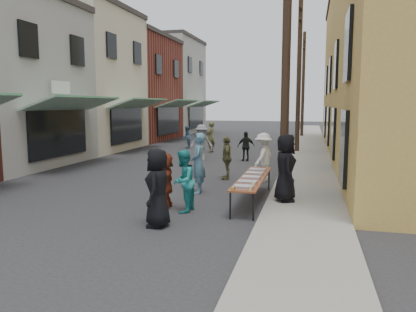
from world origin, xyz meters
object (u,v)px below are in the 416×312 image
Objects in this scene: utility_pole_mid at (299,76)px; server at (285,168)px; utility_pole_far at (303,85)px; catering_tray_sausage at (243,187)px; serving_table at (253,178)px; guest_front_c at (183,181)px; utility_pole_near at (286,49)px; guest_front_a at (158,188)px.

server is (0.11, -12.98, -3.44)m from utility_pole_mid.
utility_pole_far is at bearing -14.59° from server.
utility_pole_mid reaches higher than catering_tray_sausage.
utility_pole_mid reaches higher than serving_table.
catering_tray_sausage is 1.66m from guest_front_c.
utility_pole_near is 24.00m from utility_pole_far.
guest_front_a is at bearing -122.48° from serving_table.
utility_pole_mid is at bearing 172.18° from guest_front_c.
guest_front_a is at bearing -146.28° from catering_tray_sausage.
catering_tray_sausage is at bearing -93.19° from utility_pole_mid.
utility_pole_near is 2.25× the size of serving_table.
guest_front_c is (-1.65, 0.17, 0.04)m from catering_tray_sausage.
utility_pole_mid is 15.12m from catering_tray_sausage.
utility_pole_mid is 12.00m from utility_pole_far.
utility_pole_far is at bearing 88.25° from catering_tray_sausage.
utility_pole_far is (0.00, 24.00, 0.00)m from utility_pole_near.
serving_table is 8.00× the size of catering_tray_sausage.
guest_front_c is 2.99m from server.
utility_pole_near is 1.00× the size of utility_pole_far.
catering_tray_sausage is at bearing 116.25° from guest_front_a.
serving_table is 1.65m from catering_tray_sausage.
guest_front_c is at bearing -99.66° from utility_pole_mid.
utility_pole_far is 4.68× the size of server.
utility_pole_far is 2.25× the size of serving_table.
server is at bearing -89.49° from utility_pole_mid.
utility_pole_mid and utility_pole_far have the same top height.
server is at bearing 60.76° from catering_tray_sausage.
serving_table is (-0.82, -12.99, -3.79)m from utility_pole_mid.
server is (2.76, 2.88, 0.14)m from guest_front_a.
serving_table is 2.17× the size of guest_front_a.
server is at bearing -89.74° from utility_pole_far.
utility_pole_mid is 2.25× the size of serving_table.
utility_pole_near reaches higher than serving_table.
utility_pole_near is at bearing 138.11° from guest_front_a.
serving_table is at bearing -129.58° from utility_pole_near.
guest_front_a reaches higher than serving_table.
utility_pole_mid is at bearing -90.00° from utility_pole_far.
guest_front_a is 3.99m from server.
server reaches higher than catering_tray_sausage.
utility_pole_mid is at bearing 90.00° from utility_pole_near.
guest_front_a is 0.96× the size of server.
catering_tray_sausage is at bearing -91.75° from utility_pole_far.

